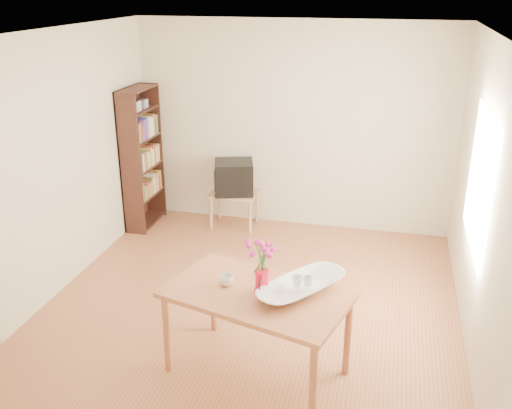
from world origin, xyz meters
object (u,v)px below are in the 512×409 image
(bowl, at_px, (302,263))
(television, at_px, (234,177))
(table, at_px, (257,302))
(mug, at_px, (226,280))
(pitcher, at_px, (262,282))

(bowl, xyz_separation_m, television, (-1.33, 2.78, -0.33))
(table, xyz_separation_m, bowl, (0.33, 0.10, 0.33))
(mug, xyz_separation_m, television, (-0.74, 2.82, -0.12))
(pitcher, xyz_separation_m, bowl, (0.30, 0.08, 0.17))
(mug, height_order, bowl, bowl)
(table, relative_size, pitcher, 7.78)
(table, bearing_deg, pitcher, 45.52)
(table, xyz_separation_m, television, (-1.00, 2.88, 0.00))
(table, height_order, mug, mug)
(table, height_order, television, television)
(television, bearing_deg, pitcher, -87.03)
(bowl, relative_size, television, 0.91)
(pitcher, relative_size, television, 0.35)
(table, bearing_deg, television, 124.73)
(bowl, bearing_deg, pitcher, -164.84)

